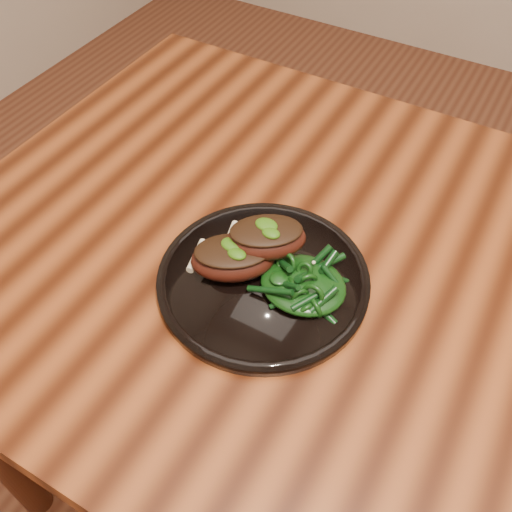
{
  "coord_description": "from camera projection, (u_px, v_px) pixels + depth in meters",
  "views": [
    {
      "loc": [
        -0.11,
        -0.47,
        1.32
      ],
      "look_at": [
        -0.34,
        -0.06,
        0.78
      ],
      "focal_mm": 40.0,
      "sensor_mm": 36.0,
      "label": 1
    }
  ],
  "objects": [
    {
      "name": "desk",
      "position": [
        512.0,
        382.0,
        0.73
      ],
      "size": [
        1.6,
        0.8,
        0.75
      ],
      "color": "#351306",
      "rests_on": "ground"
    },
    {
      "name": "lamb_chop_back",
      "position": [
        266.0,
        237.0,
        0.7
      ],
      "size": [
        0.12,
        0.11,
        0.04
      ],
      "color": "#3B130B",
      "rests_on": "plate"
    },
    {
      "name": "herb_smear",
      "position": [
        262.0,
        236.0,
        0.76
      ],
      "size": [
        0.08,
        0.05,
        0.0
      ],
      "primitive_type": "ellipsoid",
      "color": "#1C4607",
      "rests_on": "plate"
    },
    {
      "name": "lamb_chop_front",
      "position": [
        232.0,
        258.0,
        0.7
      ],
      "size": [
        0.12,
        0.11,
        0.05
      ],
      "color": "#3B130B",
      "rests_on": "plate"
    },
    {
      "name": "greens_heap",
      "position": [
        303.0,
        281.0,
        0.69
      ],
      "size": [
        0.11,
        0.1,
        0.04
      ],
      "color": "black",
      "rests_on": "plate"
    },
    {
      "name": "plate",
      "position": [
        263.0,
        280.0,
        0.72
      ],
      "size": [
        0.27,
        0.27,
        0.02
      ],
      "color": "black",
      "rests_on": "desk"
    }
  ]
}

